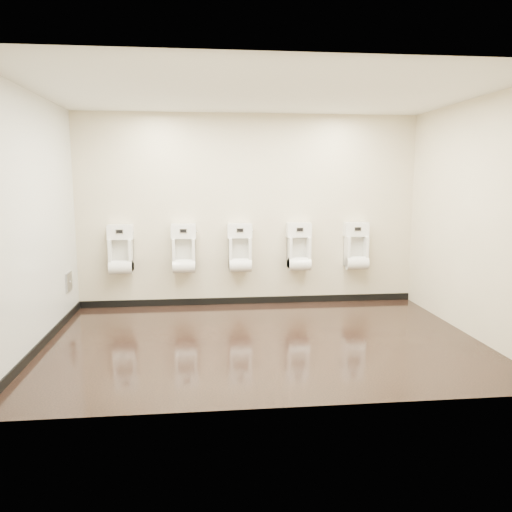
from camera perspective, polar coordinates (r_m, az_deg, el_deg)
The scene contains 15 objects.
ground at distance 5.92m, azimuth 0.84°, elevation -9.58°, with size 5.00×3.50×0.00m, color black.
ceiling at distance 5.69m, azimuth 0.90°, elevation 18.24°, with size 5.00×3.50×0.00m, color silver.
back_wall at distance 7.37m, azimuth -0.80°, elevation 5.18°, with size 5.00×0.02×2.80m, color beige.
front_wall at distance 3.91m, azimuth 4.01°, elevation 1.93°, with size 5.00×0.02×2.80m, color beige.
left_wall at distance 5.88m, azimuth -24.14°, elevation 3.49°, with size 0.02×3.50×2.80m, color beige.
right_wall at distance 6.44m, azimuth 23.59°, elevation 3.92°, with size 0.02×3.50×2.80m, color beige.
tile_overlay_left at distance 5.88m, azimuth -24.09°, elevation 3.49°, with size 0.01×3.50×2.80m, color white.
skirting_back at distance 7.57m, azimuth -0.77°, elevation -5.09°, with size 5.00×0.02×0.10m, color black.
skirting_left at distance 6.13m, azimuth -23.23°, elevation -9.16°, with size 0.02×3.50×0.10m, color black.
access_panel at distance 7.14m, azimuth -20.62°, elevation -2.80°, with size 0.04×0.25×0.25m.
urinal_0 at distance 7.37m, azimuth -15.19°, elevation 0.33°, with size 0.37×0.28×0.69m.
urinal_1 at distance 7.28m, azimuth -8.24°, elevation 0.44°, with size 0.37×0.28×0.69m.
urinal_2 at distance 7.30m, azimuth -1.85°, elevation 0.55°, with size 0.37×0.28×0.69m.
urinal_3 at distance 7.42m, azimuth 4.94°, elevation 0.65°, with size 0.37×0.28×0.69m.
urinal_4 at distance 7.63m, azimuth 11.38°, elevation 0.74°, with size 0.37×0.28×0.69m.
Camera 1 is at (-0.69, -5.57, 1.87)m, focal length 35.00 mm.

